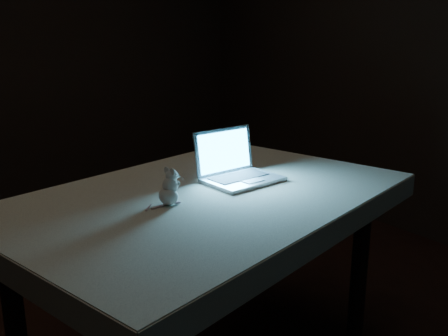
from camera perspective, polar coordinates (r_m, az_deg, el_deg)
right_wall at (r=3.65m, az=23.40°, el=12.11°), size 0.04×5.00×2.60m
table at (r=2.13m, az=-1.94°, el=-13.32°), size 1.69×1.30×0.80m
tablecloth at (r=1.95m, az=-1.03°, el=-4.42°), size 1.77×1.35×0.09m
laptop at (r=2.08m, az=2.21°, el=1.22°), size 0.33×0.29×0.21m
plush_mouse at (r=1.82m, az=-6.40°, el=-2.14°), size 0.11×0.11×0.14m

